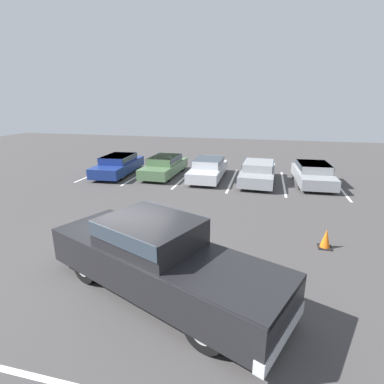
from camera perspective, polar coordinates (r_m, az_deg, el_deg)
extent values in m
plane|color=#423F3F|center=(9.03, -12.39, -13.32)|extent=(60.00, 60.00, 0.00)
cube|color=white|center=(20.59, -17.26, 3.67)|extent=(0.12, 5.43, 0.01)
cube|color=white|center=(19.28, -9.79, 3.32)|extent=(0.12, 5.43, 0.01)
cube|color=white|center=(18.33, -1.40, 2.85)|extent=(0.12, 5.43, 0.01)
cube|color=white|center=(17.82, 7.67, 2.28)|extent=(0.12, 5.43, 0.01)
cube|color=white|center=(17.77, 17.03, 1.63)|extent=(0.12, 5.43, 0.01)
cube|color=white|center=(18.19, 26.18, 0.96)|extent=(0.12, 5.43, 0.01)
cube|color=black|center=(7.41, -5.94, -13.73)|extent=(6.44, 4.23, 0.92)
cube|color=black|center=(7.24, -7.95, -7.58)|extent=(2.75, 2.52, 0.65)
cube|color=#2D3842|center=(7.18, -7.99, -6.52)|extent=(2.73, 2.56, 0.36)
cube|color=black|center=(6.21, 7.78, -15.97)|extent=(2.84, 2.62, 0.13)
cube|color=silver|center=(6.33, 16.70, -24.40)|extent=(0.97, 1.90, 0.28)
cylinder|color=black|center=(7.21, 10.12, -17.49)|extent=(0.96, 0.66, 0.90)
cylinder|color=#ADADB2|center=(7.21, 10.12, -17.49)|extent=(0.59, 0.51, 0.50)
cylinder|color=black|center=(6.13, 2.67, -24.47)|extent=(0.96, 0.66, 0.90)
cylinder|color=#ADADB2|center=(6.13, 2.67, -24.47)|extent=(0.59, 0.51, 0.50)
cylinder|color=black|center=(9.20, -11.11, -9.45)|extent=(0.96, 0.66, 0.90)
cylinder|color=#ADADB2|center=(9.20, -11.11, -9.45)|extent=(0.59, 0.51, 0.50)
cylinder|color=black|center=(8.38, -19.31, -12.97)|extent=(0.96, 0.66, 0.90)
cylinder|color=#ADADB2|center=(8.38, -19.31, -12.97)|extent=(0.59, 0.51, 0.50)
cube|color=navy|center=(19.54, -13.85, 4.70)|extent=(2.05, 4.79, 0.60)
cube|color=navy|center=(19.53, -13.84, 6.21)|extent=(1.70, 2.53, 0.41)
cube|color=#2D3842|center=(19.51, -13.86, 6.45)|extent=(1.77, 2.49, 0.25)
cylinder|color=black|center=(18.06, -13.32, 3.25)|extent=(0.26, 0.68, 0.67)
cylinder|color=#ADADB2|center=(18.06, -13.32, 3.25)|extent=(0.25, 0.38, 0.37)
cylinder|color=black|center=(18.71, -17.61, 3.38)|extent=(0.26, 0.68, 0.67)
cylinder|color=#ADADB2|center=(18.71, -17.61, 3.38)|extent=(0.25, 0.38, 0.37)
cylinder|color=black|center=(20.52, -10.35, 5.07)|extent=(0.26, 0.68, 0.67)
cylinder|color=#ADADB2|center=(20.52, -10.35, 5.07)|extent=(0.25, 0.38, 0.37)
cylinder|color=black|center=(21.10, -14.24, 5.15)|extent=(0.26, 0.68, 0.67)
cylinder|color=#ADADB2|center=(21.10, -14.24, 5.15)|extent=(0.25, 0.38, 0.37)
cube|color=#4C6B47|center=(18.82, -5.26, 4.61)|extent=(1.83, 4.58, 0.58)
cube|color=#4C6B47|center=(18.80, -5.21, 6.16)|extent=(1.57, 2.40, 0.43)
cube|color=#2D3842|center=(18.79, -5.22, 6.42)|extent=(1.64, 2.35, 0.26)
cylinder|color=black|center=(17.40, -4.48, 3.10)|extent=(0.24, 0.64, 0.64)
cylinder|color=#ADADB2|center=(17.40, -4.48, 3.10)|extent=(0.25, 0.36, 0.35)
cylinder|color=black|center=(17.94, -8.90, 3.37)|extent=(0.24, 0.64, 0.64)
cylinder|color=#ADADB2|center=(17.94, -8.90, 3.37)|extent=(0.25, 0.36, 0.35)
cylinder|color=black|center=(19.84, -1.95, 4.88)|extent=(0.24, 0.64, 0.64)
cylinder|color=#ADADB2|center=(19.84, -1.95, 4.88)|extent=(0.25, 0.36, 0.35)
cylinder|color=black|center=(20.31, -5.91, 5.09)|extent=(0.24, 0.64, 0.64)
cylinder|color=#ADADB2|center=(20.31, -5.91, 5.09)|extent=(0.25, 0.36, 0.35)
cube|color=#B7BABF|center=(17.92, 3.10, 4.02)|extent=(1.72, 4.52, 0.57)
cube|color=#B7BABF|center=(17.90, 3.19, 5.69)|extent=(1.51, 2.35, 0.45)
cube|color=#2D3842|center=(17.88, 3.19, 5.97)|extent=(1.58, 2.30, 0.27)
cylinder|color=black|center=(16.58, 4.72, 2.42)|extent=(0.23, 0.65, 0.65)
cylinder|color=#ADADB2|center=(16.58, 4.72, 2.42)|extent=(0.24, 0.36, 0.36)
cylinder|color=black|center=(16.86, -0.16, 2.72)|extent=(0.23, 0.65, 0.65)
cylinder|color=#ADADB2|center=(16.86, -0.16, 2.72)|extent=(0.24, 0.36, 0.36)
cylinder|color=black|center=(19.10, 5.98, 4.35)|extent=(0.23, 0.65, 0.65)
cylinder|color=#ADADB2|center=(19.10, 5.98, 4.35)|extent=(0.24, 0.36, 0.36)
cylinder|color=black|center=(19.34, 1.70, 4.59)|extent=(0.23, 0.65, 0.65)
cylinder|color=#ADADB2|center=(19.34, 1.70, 4.59)|extent=(0.24, 0.36, 0.36)
cube|color=gray|center=(17.40, 12.41, 3.28)|extent=(1.97, 4.40, 0.59)
cube|color=gray|center=(17.37, 12.53, 4.96)|extent=(1.67, 2.31, 0.42)
cube|color=#2D3842|center=(17.35, 12.55, 5.23)|extent=(1.74, 2.27, 0.25)
cylinder|color=black|center=(16.19, 14.78, 1.54)|extent=(0.24, 0.66, 0.65)
cylinder|color=#ADADB2|center=(16.19, 14.78, 1.54)|extent=(0.24, 0.37, 0.36)
cylinder|color=black|center=(16.28, 9.33, 1.97)|extent=(0.24, 0.66, 0.65)
cylinder|color=#ADADB2|center=(16.28, 9.33, 1.97)|extent=(0.24, 0.37, 0.36)
cylinder|color=black|center=(18.63, 15.04, 3.52)|extent=(0.24, 0.66, 0.65)
cylinder|color=#ADADB2|center=(18.63, 15.04, 3.52)|extent=(0.24, 0.37, 0.36)
cylinder|color=black|center=(18.71, 10.29, 3.89)|extent=(0.24, 0.66, 0.65)
cylinder|color=#ADADB2|center=(18.71, 10.29, 3.89)|extent=(0.24, 0.37, 0.36)
cube|color=gray|center=(18.03, 22.01, 2.85)|extent=(2.00, 4.41, 0.57)
cube|color=gray|center=(18.01, 22.13, 4.45)|extent=(1.69, 2.33, 0.43)
cube|color=#2D3842|center=(17.99, 22.17, 4.71)|extent=(1.76, 2.28, 0.26)
cylinder|color=black|center=(17.05, 25.22, 1.19)|extent=(0.26, 0.65, 0.64)
cylinder|color=#ADADB2|center=(17.05, 25.22, 1.19)|extent=(0.26, 0.36, 0.35)
cylinder|color=black|center=(16.72, 20.13, 1.51)|extent=(0.26, 0.65, 0.64)
cylinder|color=#ADADB2|center=(16.72, 20.13, 1.51)|extent=(0.26, 0.36, 0.35)
cylinder|color=black|center=(19.42, 23.54, 3.19)|extent=(0.26, 0.65, 0.64)
cylinder|color=#ADADB2|center=(19.42, 23.54, 3.19)|extent=(0.26, 0.36, 0.35)
cylinder|color=black|center=(19.14, 19.05, 3.49)|extent=(0.26, 0.65, 0.64)
cylinder|color=#ADADB2|center=(19.14, 19.05, 3.49)|extent=(0.26, 0.36, 0.35)
cube|color=black|center=(10.61, 23.93, -9.58)|extent=(0.42, 0.42, 0.03)
cone|color=orange|center=(10.49, 24.13, -8.09)|extent=(0.32, 0.32, 0.63)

